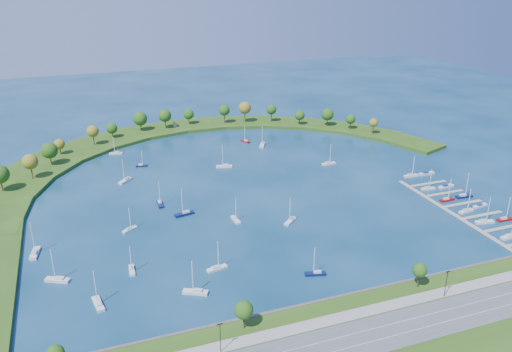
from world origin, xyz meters
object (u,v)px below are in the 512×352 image
object	(u,v)px
harbor_tower	(175,124)
moored_boat_2	(329,163)
moored_boat_5	(245,141)
moored_boat_18	(130,229)
docked_boat_6	(447,199)
docked_boat_0	(510,236)
moored_boat_4	(196,291)
docked_boat_2	(485,221)
docked_boat_3	(505,219)
moored_boat_3	(184,213)
docked_boat_4	(466,210)
moored_boat_8	(160,203)
moored_boat_17	(290,220)
moored_boat_12	(224,166)
docked_boat_9	(446,186)
docked_boat_8	(428,188)
dock_system	(464,211)
moored_boat_16	(262,144)
docked_boat_11	(426,173)
moored_boat_7	(125,180)
moored_boat_0	(217,268)
moored_boat_13	(142,165)
moored_boat_6	(315,273)
moored_boat_15	(236,219)
docked_boat_5	(480,206)
docked_boat_10	(411,175)
moored_boat_10	(35,253)
moored_boat_9	(132,269)
docked_boat_7	(464,196)
moored_boat_14	(116,153)
moored_boat_11	(98,303)

from	to	relation	value
harbor_tower	moored_boat_2	bearing A→B (deg)	-54.83
moored_boat_5	moored_boat_18	xyz separation A→B (m)	(-87.26, -98.24, -0.00)
moored_boat_5	docked_boat_6	distance (m)	136.20
docked_boat_0	docked_boat_6	size ratio (longest dim) A/B	1.10
moored_boat_5	moored_boat_4	bearing A→B (deg)	130.28
docked_boat_2	docked_boat_3	world-z (taller)	docked_boat_2
moored_boat_3	docked_boat_4	xyz separation A→B (m)	(124.79, -42.51, -0.05)
moored_boat_8	moored_boat_17	size ratio (longest dim) A/B	1.02
moored_boat_12	docked_boat_9	world-z (taller)	moored_boat_12
moored_boat_12	docked_boat_9	distance (m)	120.81
docked_boat_3	docked_boat_8	xyz separation A→B (m)	(-10.49, 41.09, -0.01)
dock_system	moored_boat_16	size ratio (longest dim) A/B	6.04
docked_boat_11	docked_boat_4	bearing A→B (deg)	-107.39
moored_boat_7	moored_boat_12	bearing A→B (deg)	136.71
moored_boat_7	moored_boat_0	bearing A→B (deg)	56.97
moored_boat_13	moored_boat_17	xyz separation A→B (m)	(52.51, -93.34, 0.06)
moored_boat_6	moored_boat_15	xyz separation A→B (m)	(-14.37, 52.34, 0.00)
harbor_tower	moored_boat_16	size ratio (longest dim) A/B	0.31
harbor_tower	docked_boat_5	distance (m)	206.97
docked_boat_0	docked_boat_10	xyz separation A→B (m)	(2.41, 72.43, -0.02)
moored_boat_5	docked_boat_0	bearing A→B (deg)	176.73
moored_boat_10	docked_boat_0	xyz separation A→B (m)	(188.85, -54.54, -0.04)
moored_boat_4	docked_boat_8	xyz separation A→B (m)	(134.89, 47.92, -0.06)
moored_boat_6	docked_boat_0	world-z (taller)	docked_boat_0
moored_boat_9	moored_boat_18	size ratio (longest dim) A/B	1.04
moored_boat_16	docked_boat_4	bearing A→B (deg)	52.11
moored_boat_7	docked_boat_10	xyz separation A→B (m)	(148.00, -46.70, -0.04)
moored_boat_0	moored_boat_13	world-z (taller)	moored_boat_0
moored_boat_13	docked_boat_4	size ratio (longest dim) A/B	0.82
docked_boat_10	moored_boat_8	bearing A→B (deg)	177.98
moored_boat_18	docked_boat_6	size ratio (longest dim) A/B	0.91
moored_boat_2	moored_boat_6	distance (m)	117.46
moored_boat_4	docked_boat_7	bearing A→B (deg)	-138.74
moored_boat_12	docked_boat_10	bearing A→B (deg)	165.76
moored_boat_14	docked_boat_9	bearing A→B (deg)	155.84
moored_boat_8	moored_boat_17	world-z (taller)	moored_boat_8
moored_boat_18	docked_boat_2	xyz separation A→B (m)	(150.55, -47.72, 0.06)
docked_boat_3	moored_boat_2	bearing A→B (deg)	116.94
moored_boat_2	docked_boat_4	world-z (taller)	moored_boat_2
harbor_tower	docked_boat_9	distance (m)	186.61
moored_boat_4	moored_boat_18	xyz separation A→B (m)	(-15.67, 55.66, -0.07)
moored_boat_2	moored_boat_17	distance (m)	77.58
moored_boat_0	moored_boat_11	world-z (taller)	moored_boat_11
docked_boat_6	moored_boat_12	bearing A→B (deg)	136.00
docked_boat_5	moored_boat_11	bearing A→B (deg)	177.59
docked_boat_6	moored_boat_11	bearing A→B (deg)	-172.11
moored_boat_0	moored_boat_18	xyz separation A→B (m)	(-27.02, 43.36, -0.03)
harbor_tower	moored_boat_6	world-z (taller)	moored_boat_6
moored_boat_17	moored_boat_6	bearing A→B (deg)	38.63
moored_boat_9	moored_boat_17	bearing A→B (deg)	107.10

